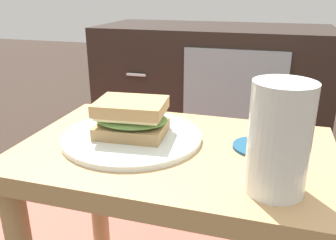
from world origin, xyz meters
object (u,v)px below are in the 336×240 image
Objects in this scene: sandwich_front at (131,118)px; coaster at (257,147)px; plate at (132,137)px; beer_glass at (279,141)px; tv_cabinet at (211,93)px.

sandwich_front is 0.23m from coaster.
coaster is at bearing 6.16° from plate.
coaster is at bearing 6.16° from sandwich_front.
beer_glass reaches higher than sandwich_front.
tv_cabinet reaches higher than plate.
coaster is (0.23, 0.02, -0.04)m from sandwich_front.
plate is at bearing -89.61° from tv_cabinet.
beer_glass is at bearing -75.82° from tv_cabinet.
tv_cabinet is at bearing 90.39° from plate.
plate is at bearing -90.00° from sandwich_front.
plate is 2.99× the size of coaster.
plate reaches higher than coaster.
sandwich_front is at bearing 156.90° from beer_glass.
tv_cabinet is 10.97× the size of coaster.
plate is (0.01, -0.94, 0.17)m from tv_cabinet.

